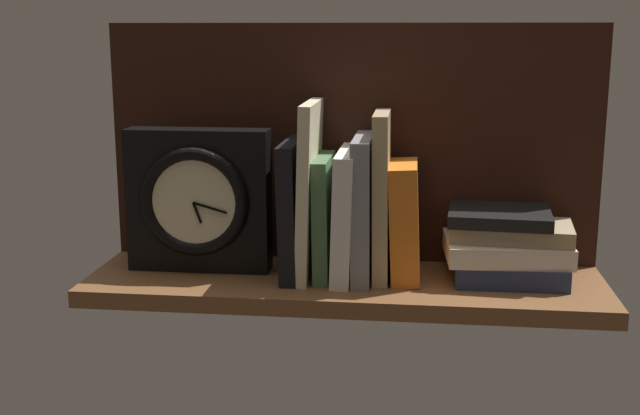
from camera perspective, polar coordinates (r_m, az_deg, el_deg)
ground_plane at (r=122.09cm, az=1.73°, el=-5.47°), size 76.45×22.40×2.50cm
back_panel at (r=127.97cm, az=2.22°, el=4.46°), size 76.45×1.20×37.09cm
book_black_skeptic at (r=121.54cm, az=-1.87°, el=-0.03°), size 2.96×15.87×20.15cm
book_cream_twain at (r=120.61cm, az=-0.76°, el=1.27°), size 2.44×15.82×25.90cm
book_green_romantic at (r=121.18cm, az=0.31°, el=-0.60°), size 2.48×13.72×17.91cm
book_white_catcher at (r=120.79cm, az=1.62°, el=-0.41°), size 3.25×16.88×18.92cm
book_gray_chess at (r=120.34cm, az=3.04°, el=0.03°), size 2.86×15.65×20.95cm
book_tan_shortstories at (r=119.83cm, az=4.34°, el=0.82°), size 2.54×12.53×24.48cm
book_orange_pandolfini at (r=120.53cm, az=5.94°, el=-0.93°), size 4.90×12.19×17.27cm
framed_clock at (r=124.18cm, az=-8.53°, el=0.50°), size 21.62×6.30×21.62cm
book_stack_side at (r=123.03cm, az=12.94°, el=-2.62°), size 18.85×14.28×10.28cm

